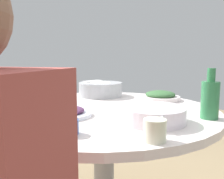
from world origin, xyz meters
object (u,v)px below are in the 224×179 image
(rice_bowl, at_px, (101,89))
(tea_cup_near, at_px, (69,127))
(tea_cup_side, at_px, (155,130))
(soup_bowl, at_px, (153,115))
(green_bottle, at_px, (210,98))
(tea_cup_far, at_px, (50,95))
(dish_eggplant, at_px, (67,112))
(dish_greens, at_px, (160,96))
(dish_stirfry, at_px, (36,103))
(round_dining_table, at_px, (104,128))

(rice_bowl, xyz_separation_m, tea_cup_near, (0.66, 0.52, -0.02))
(tea_cup_side, bearing_deg, rice_bowl, -123.74)
(soup_bowl, height_order, tea_cup_side, tea_cup_side)
(green_bottle, height_order, tea_cup_far, green_bottle)
(soup_bowl, relative_size, tea_cup_side, 3.62)
(green_bottle, height_order, tea_cup_near, green_bottle)
(soup_bowl, distance_m, dish_eggplant, 0.39)
(rice_bowl, relative_size, dish_eggplant, 1.33)
(green_bottle, bearing_deg, dish_eggplant, -51.15)
(rice_bowl, relative_size, tea_cup_far, 3.89)
(rice_bowl, xyz_separation_m, dish_eggplant, (0.51, 0.30, -0.03))
(dish_greens, bearing_deg, tea_cup_near, 8.69)
(tea_cup_near, bearing_deg, dish_stirfry, -107.72)
(tea_cup_near, distance_m, tea_cup_side, 0.29)
(round_dining_table, height_order, green_bottle, green_bottle)
(dish_stirfry, distance_m, tea_cup_far, 0.24)
(round_dining_table, bearing_deg, rice_bowl, -132.10)
(rice_bowl, bearing_deg, soup_bowl, 62.96)
(tea_cup_side, bearing_deg, dish_eggplant, -90.86)
(round_dining_table, height_order, tea_cup_far, tea_cup_far)
(dish_greens, xyz_separation_m, green_bottle, (0.25, 0.40, 0.06))
(soup_bowl, relative_size, dish_greens, 1.08)
(tea_cup_near, xyz_separation_m, tea_cup_far, (-0.36, -0.69, 0.00))
(tea_cup_near, bearing_deg, soup_bowl, 158.44)
(tea_cup_near, height_order, tea_cup_side, tea_cup_side)
(tea_cup_side, bearing_deg, soup_bowl, -145.68)
(round_dining_table, xyz_separation_m, dish_greens, (-0.42, 0.09, 0.14))
(dish_greens, bearing_deg, soup_bowl, 27.99)
(dish_greens, xyz_separation_m, tea_cup_far, (0.44, -0.56, 0.00))
(tea_cup_far, bearing_deg, dish_eggplant, 65.44)
(soup_bowl, distance_m, green_bottle, 0.27)
(round_dining_table, relative_size, dish_stirfry, 6.02)
(soup_bowl, relative_size, dish_stirfry, 1.35)
(rice_bowl, distance_m, tea_cup_near, 0.84)
(rice_bowl, height_order, dish_eggplant, rice_bowl)
(round_dining_table, height_order, rice_bowl, rice_bowl)
(rice_bowl, distance_m, tea_cup_far, 0.34)
(dish_stirfry, relative_size, dish_greens, 0.80)
(green_bottle, relative_size, tea_cup_side, 3.01)
(dish_greens, relative_size, tea_cup_side, 3.36)
(dish_eggplant, bearing_deg, soup_bowl, 117.27)
(dish_greens, bearing_deg, round_dining_table, -12.43)
(round_dining_table, height_order, dish_greens, dish_greens)
(soup_bowl, bearing_deg, tea_cup_near, -21.56)
(round_dining_table, xyz_separation_m, tea_cup_near, (0.39, 0.21, 0.14))
(rice_bowl, relative_size, dish_greens, 1.23)
(rice_bowl, relative_size, dish_stirfry, 1.53)
(green_bottle, distance_m, tea_cup_far, 0.98)
(dish_eggplant, distance_m, tea_cup_far, 0.51)
(soup_bowl, distance_m, dish_greens, 0.54)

